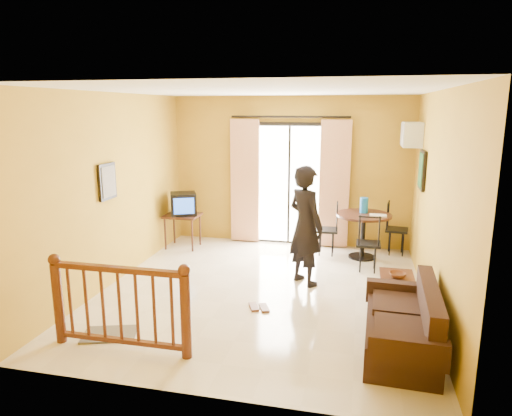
% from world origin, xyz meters
% --- Properties ---
extents(ground, '(5.00, 5.00, 0.00)m').
position_xyz_m(ground, '(0.00, 0.00, 0.00)').
color(ground, beige).
rests_on(ground, ground).
extents(room_shell, '(5.00, 5.00, 5.00)m').
position_xyz_m(room_shell, '(0.00, 0.00, 1.70)').
color(room_shell, white).
rests_on(room_shell, ground).
extents(balcony_door, '(2.25, 0.14, 2.46)m').
position_xyz_m(balcony_door, '(0.00, 2.43, 1.19)').
color(balcony_door, black).
rests_on(balcony_door, ground).
extents(tv_table, '(0.64, 0.53, 0.63)m').
position_xyz_m(tv_table, '(-1.90, 1.77, 0.56)').
color(tv_table, black).
rests_on(tv_table, ground).
extents(television, '(0.59, 0.56, 0.41)m').
position_xyz_m(television, '(-1.87, 1.76, 0.84)').
color(television, black).
rests_on(television, tv_table).
extents(picture_left, '(0.05, 0.42, 0.52)m').
position_xyz_m(picture_left, '(-2.22, -0.20, 1.55)').
color(picture_left, black).
rests_on(picture_left, room_shell).
extents(dining_table, '(0.95, 0.95, 0.79)m').
position_xyz_m(dining_table, '(1.40, 1.88, 0.63)').
color(dining_table, black).
rests_on(dining_table, ground).
extents(water_jug, '(0.14, 0.14, 0.27)m').
position_xyz_m(water_jug, '(1.39, 1.98, 0.92)').
color(water_jug, blue).
rests_on(water_jug, dining_table).
extents(serving_tray, '(0.28, 0.19, 0.02)m').
position_xyz_m(serving_tray, '(1.63, 1.78, 0.80)').
color(serving_tray, white).
rests_on(serving_tray, dining_table).
extents(dining_chairs, '(1.65, 1.42, 0.95)m').
position_xyz_m(dining_chairs, '(1.41, 1.79, 0.00)').
color(dining_chairs, black).
rests_on(dining_chairs, ground).
extents(air_conditioner, '(0.31, 0.60, 0.40)m').
position_xyz_m(air_conditioner, '(2.09, 1.95, 2.15)').
color(air_conditioner, silver).
rests_on(air_conditioner, room_shell).
extents(botanical_print, '(0.05, 0.50, 0.60)m').
position_xyz_m(botanical_print, '(2.22, 1.30, 1.65)').
color(botanical_print, black).
rests_on(botanical_print, room_shell).
extents(coffee_table, '(0.45, 0.81, 0.36)m').
position_xyz_m(coffee_table, '(1.85, 0.00, 0.24)').
color(coffee_table, black).
rests_on(coffee_table, ground).
extents(bowl, '(0.28, 0.28, 0.07)m').
position_xyz_m(bowl, '(1.85, 0.03, 0.39)').
color(bowl, brown).
rests_on(bowl, coffee_table).
extents(sofa, '(0.78, 1.59, 0.75)m').
position_xyz_m(sofa, '(1.85, -1.26, 0.28)').
color(sofa, black).
rests_on(sofa, ground).
extents(standing_person, '(0.77, 0.75, 1.78)m').
position_xyz_m(standing_person, '(0.55, 0.48, 0.89)').
color(standing_person, black).
rests_on(standing_person, ground).
extents(stair_balustrade, '(1.63, 0.13, 1.04)m').
position_xyz_m(stair_balustrade, '(-1.15, -1.90, 0.56)').
color(stair_balustrade, '#471E0F').
rests_on(stair_balustrade, ground).
extents(doormat, '(0.69, 0.56, 0.02)m').
position_xyz_m(doormat, '(-1.45, -1.64, 0.01)').
color(doormat, '#5B5549').
rests_on(doormat, ground).
extents(sandals, '(0.33, 0.27, 0.03)m').
position_xyz_m(sandals, '(0.08, -0.56, 0.01)').
color(sandals, brown).
rests_on(sandals, ground).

